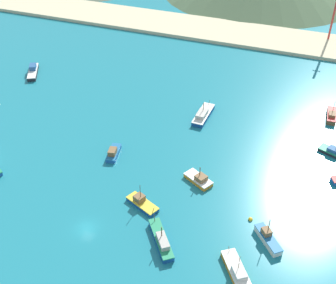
# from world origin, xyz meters

# --- Properties ---
(ground) EXTENTS (260.00, 280.00, 0.50)m
(ground) POSITION_xyz_m (0.00, 30.00, -0.25)
(ground) COLOR teal
(fishing_boat_0) EXTENTS (8.47, 10.18, 4.86)m
(fishing_boat_0) POSITION_xyz_m (16.08, 1.72, 0.93)
(fishing_boat_0) COLOR #14478C
(fishing_boat_0) RESTS_ON ground
(fishing_boat_1) EXTENTS (6.77, 7.47, 5.99)m
(fishing_boat_1) POSITION_xyz_m (36.12, 9.47, 0.93)
(fishing_boat_1) COLOR silver
(fishing_boat_1) RESTS_ON ground
(fishing_boat_2) EXTENTS (3.72, 11.34, 4.87)m
(fishing_boat_2) POSITION_xyz_m (11.10, 47.97, 0.95)
(fishing_boat_2) COLOR #14478C
(fishing_boat_2) RESTS_ON ground
(fishing_boat_3) EXTENTS (3.67, 7.28, 2.37)m
(fishing_boat_3) POSITION_xyz_m (-5.23, 23.97, 0.85)
(fishing_boat_3) COLOR #1E5BA8
(fishing_boat_3) RESTS_ON ground
(fishing_boat_4) EXTENTS (7.87, 9.60, 5.56)m
(fishing_boat_4) POSITION_xyz_m (32.05, -0.35, 0.82)
(fishing_boat_4) COLOR orange
(fishing_boat_4) RESTS_ON ground
(fishing_boat_5) EXTENTS (2.74, 8.10, 5.61)m
(fishing_boat_5) POSITION_xyz_m (45.06, 60.03, 0.88)
(fishing_boat_5) COLOR brown
(fishing_boat_5) RESTS_ON ground
(fishing_boat_7) EXTENTS (9.75, 6.33, 4.74)m
(fishing_boat_7) POSITION_xyz_m (47.42, 43.22, 0.63)
(fishing_boat_7) COLOR #232328
(fishing_boat_7) RESTS_ON ground
(fishing_boat_10) EXTENTS (7.19, 10.47, 2.67)m
(fishing_boat_10) POSITION_xyz_m (-48.36, 53.61, 0.92)
(fishing_boat_10) COLOR #232328
(fishing_boat_10) RESTS_ON ground
(fishing_boat_11) EXTENTS (7.65, 6.13, 4.52)m
(fishing_boat_11) POSITION_xyz_m (17.80, 21.92, 0.79)
(fishing_boat_11) COLOR orange
(fishing_boat_11) RESTS_ON ground
(fishing_boat_14) EXTENTS (8.35, 5.81, 5.73)m
(fishing_boat_14) POSITION_xyz_m (8.26, 10.23, 0.76)
(fishing_boat_14) COLOR #14478C
(fishing_boat_14) RESTS_ON ground
(buoy_0) EXTENTS (0.96, 0.96, 0.96)m
(buoy_0) POSITION_xyz_m (31.68, 14.13, 0.17)
(buoy_0) COLOR gold
(buoy_0) RESTS_ON ground
(beach_strip) EXTENTS (247.00, 21.22, 1.20)m
(beach_strip) POSITION_xyz_m (0.00, 106.37, 0.60)
(beach_strip) COLOR beige
(beach_strip) RESTS_ON ground
(radio_tower) EXTENTS (2.53, 2.03, 25.34)m
(radio_tower) POSITION_xyz_m (40.32, 111.77, 12.92)
(radio_tower) COLOR #B7332D
(radio_tower) RESTS_ON ground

